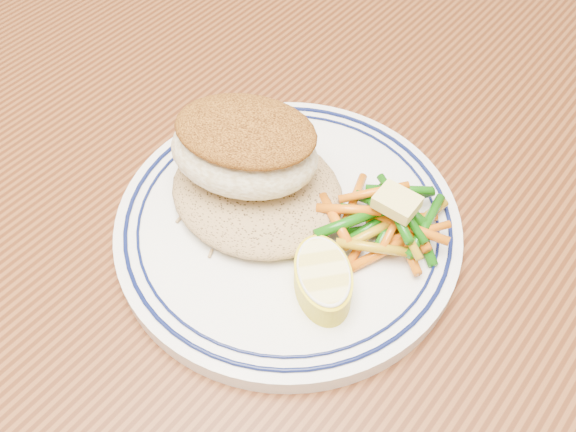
{
  "coord_description": "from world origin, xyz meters",
  "views": [
    {
      "loc": [
        0.19,
        -0.27,
        1.14
      ],
      "look_at": [
        0.01,
        -0.05,
        0.77
      ],
      "focal_mm": 40.0,
      "sensor_mm": 36.0,
      "label": 1
    }
  ],
  "objects_px": {
    "dining_table": "(312,259)",
    "vegetable_pile": "(390,220)",
    "rice_pilaf": "(257,188)",
    "fish_fillet": "(244,147)",
    "plate": "(288,225)",
    "lemon_wedge": "(323,278)"
  },
  "relations": [
    {
      "from": "vegetable_pile",
      "to": "plate",
      "type": "bearing_deg",
      "value": -148.57
    },
    {
      "from": "vegetable_pile",
      "to": "dining_table",
      "type": "bearing_deg",
      "value": 174.22
    },
    {
      "from": "lemon_wedge",
      "to": "fish_fillet",
      "type": "bearing_deg",
      "value": 160.43
    },
    {
      "from": "dining_table",
      "to": "plate",
      "type": "xyz_separation_m",
      "value": [
        0.01,
        -0.05,
        0.11
      ]
    },
    {
      "from": "plate",
      "to": "fish_fillet",
      "type": "bearing_deg",
      "value": 175.18
    },
    {
      "from": "fish_fillet",
      "to": "rice_pilaf",
      "type": "bearing_deg",
      "value": -12.79
    },
    {
      "from": "fish_fillet",
      "to": "lemon_wedge",
      "type": "height_order",
      "value": "fish_fillet"
    },
    {
      "from": "fish_fillet",
      "to": "vegetable_pile",
      "type": "xyz_separation_m",
      "value": [
        0.11,
        0.03,
        -0.03
      ]
    },
    {
      "from": "rice_pilaf",
      "to": "plate",
      "type": "bearing_deg",
      "value": -1.53
    },
    {
      "from": "plate",
      "to": "lemon_wedge",
      "type": "distance_m",
      "value": 0.07
    },
    {
      "from": "dining_table",
      "to": "rice_pilaf",
      "type": "bearing_deg",
      "value": -116.17
    },
    {
      "from": "plate",
      "to": "fish_fillet",
      "type": "xyz_separation_m",
      "value": [
        -0.04,
        0.0,
        0.05
      ]
    },
    {
      "from": "rice_pilaf",
      "to": "lemon_wedge",
      "type": "xyz_separation_m",
      "value": [
        0.09,
        -0.03,
        0.0
      ]
    },
    {
      "from": "rice_pilaf",
      "to": "lemon_wedge",
      "type": "distance_m",
      "value": 0.09
    },
    {
      "from": "dining_table",
      "to": "vegetable_pile",
      "type": "xyz_separation_m",
      "value": [
        0.07,
        -0.01,
        0.13
      ]
    },
    {
      "from": "dining_table",
      "to": "vegetable_pile",
      "type": "bearing_deg",
      "value": -5.78
    },
    {
      "from": "dining_table",
      "to": "vegetable_pile",
      "type": "height_order",
      "value": "vegetable_pile"
    },
    {
      "from": "rice_pilaf",
      "to": "fish_fillet",
      "type": "distance_m",
      "value": 0.04
    },
    {
      "from": "plate",
      "to": "rice_pilaf",
      "type": "height_order",
      "value": "rice_pilaf"
    },
    {
      "from": "lemon_wedge",
      "to": "dining_table",
      "type": "bearing_deg",
      "value": 129.73
    },
    {
      "from": "vegetable_pile",
      "to": "lemon_wedge",
      "type": "height_order",
      "value": "vegetable_pile"
    },
    {
      "from": "rice_pilaf",
      "to": "fish_fillet",
      "type": "relative_size",
      "value": 1.03
    }
  ]
}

